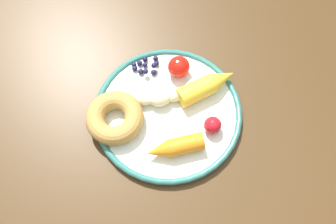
# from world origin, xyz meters

# --- Properties ---
(ground_plane) EXTENTS (6.00, 6.00, 0.00)m
(ground_plane) POSITION_xyz_m (0.00, 0.00, 0.00)
(ground_plane) COLOR #5F5154
(dining_table) EXTENTS (0.95, 0.95, 0.75)m
(dining_table) POSITION_xyz_m (0.00, 0.00, 0.65)
(dining_table) COLOR #432D16
(dining_table) RESTS_ON ground_plane
(plate) EXTENTS (0.29, 0.29, 0.02)m
(plate) POSITION_xyz_m (-0.01, -0.01, 0.76)
(plate) COLOR silver
(plate) RESTS_ON dining_table
(banana) EXTENTS (0.13, 0.12, 0.03)m
(banana) POSITION_xyz_m (0.00, 0.02, 0.77)
(banana) COLOR beige
(banana) RESTS_ON plate
(carrot_orange) EXTENTS (0.11, 0.09, 0.03)m
(carrot_orange) POSITION_xyz_m (-0.06, -0.07, 0.78)
(carrot_orange) COLOR orange
(carrot_orange) RESTS_ON plate
(carrot_yellow) EXTENTS (0.13, 0.08, 0.04)m
(carrot_yellow) POSITION_xyz_m (0.08, -0.04, 0.78)
(carrot_yellow) COLOR yellow
(carrot_yellow) RESTS_ON plate
(donut) EXTENTS (0.12, 0.12, 0.04)m
(donut) POSITION_xyz_m (-0.09, 0.05, 0.78)
(donut) COLOR #B08843
(donut) RESTS_ON plate
(blueberry_pile) EXTENTS (0.06, 0.05, 0.02)m
(blueberry_pile) POSITION_xyz_m (0.03, 0.09, 0.77)
(blueberry_pile) COLOR #191638
(blueberry_pile) RESTS_ON plate
(tomato_near) EXTENTS (0.04, 0.04, 0.04)m
(tomato_near) POSITION_xyz_m (0.07, 0.03, 0.78)
(tomato_near) COLOR red
(tomato_near) RESTS_ON plate
(tomato_mid) EXTENTS (0.03, 0.03, 0.03)m
(tomato_mid) POSITION_xyz_m (0.02, -0.10, 0.78)
(tomato_mid) COLOR red
(tomato_mid) RESTS_ON plate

